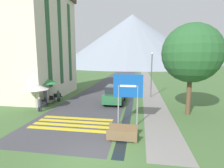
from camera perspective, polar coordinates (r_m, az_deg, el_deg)
name	(u,v)px	position (r m, az deg, el deg)	size (l,w,h in m)	color
ground_plane	(126,87)	(27.67, 4.64, -1.04)	(160.00, 160.00, 0.00)	#476B38
road	(118,79)	(37.77, 2.06, 1.55)	(6.40, 60.00, 0.01)	#424247
footpath	(147,80)	(37.52, 11.35, 1.34)	(2.20, 60.00, 0.01)	gray
drainage_channel	(136,80)	(37.50, 7.68, 1.43)	(0.60, 60.00, 0.00)	black
crosswalk_marking	(73,123)	(12.92, -12.75, -12.44)	(5.44, 2.54, 0.01)	yellow
mountain_distant	(132,41)	(98.88, 6.57, 13.85)	(79.33, 79.33, 27.73)	gray
hotel_building	(40,38)	(22.51, -22.33, 13.71)	(5.35, 10.10, 12.83)	beige
road_sign	(128,91)	(11.90, 5.25, -2.25)	(2.01, 0.11, 3.49)	gray
footbridge	(122,134)	(10.46, 3.42, -16.09)	(1.70, 1.10, 0.65)	brown
parked_car_near	(115,94)	(17.89, 0.87, -3.32)	(1.93, 4.22, 1.82)	#28663D
parked_car_far	(124,81)	(28.62, 3.96, 1.13)	(1.92, 4.27, 1.82)	silver
cafe_chair_middle	(52,99)	(18.60, -19.04, -4.59)	(0.40, 0.40, 0.85)	black
cafe_chair_far_left	(56,97)	(19.54, -17.80, -3.91)	(0.40, 0.40, 0.85)	black
cafe_chair_near_right	(44,103)	(17.21, -21.20, -5.74)	(0.40, 0.40, 0.85)	black
cafe_chair_far_right	(60,96)	(19.56, -16.73, -3.85)	(0.40, 0.40, 0.85)	black
cafe_chair_near_left	(45,103)	(17.08, -20.89, -5.83)	(0.40, 0.40, 0.85)	black
cafe_umbrella_front_white	(35,87)	(16.60, -23.87, -0.82)	(2.26, 2.26, 2.35)	#B7B2A8
cafe_umbrella_middle_green	(49,81)	(18.57, -19.98, 0.82)	(1.98, 1.98, 2.48)	#B7B2A8
person_seated_far	(39,104)	(16.29, -22.60, -5.93)	(0.32, 0.32, 1.27)	#282833
person_standing_terrace	(45,96)	(17.63, -20.94, -3.81)	(0.32, 0.32, 1.70)	#282833
person_seated_near	(58,95)	(19.30, -17.09, -3.57)	(0.32, 0.32, 1.20)	#282833
streetlamp	(152,71)	(20.89, 12.80, 4.20)	(0.28, 0.28, 5.20)	#515156
tree_by_path	(192,53)	(15.13, 24.53, 9.11)	(4.59, 4.59, 7.25)	brown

